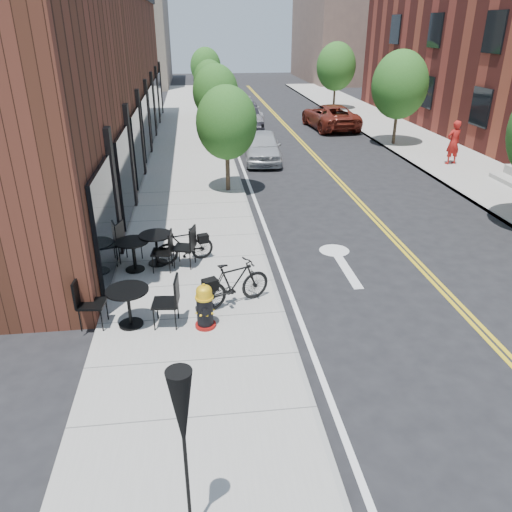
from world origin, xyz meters
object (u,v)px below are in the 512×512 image
parked_car_far (330,116)px  bicycle_right (234,283)px  bicycle_left (184,245)px  bistro_set_b (156,245)px  parked_car_c (244,110)px  parked_car_a (263,147)px  bistro_set_c (133,251)px  parked_car_b (242,117)px  pedestrian (453,142)px  fire_hydrant (205,307)px  bistro_set_a (129,302)px  patio_umbrella (183,424)px

parked_car_far → bicycle_right: bearing=65.4°
bicycle_left → parked_car_far: bearing=138.9°
bicycle_right → parked_car_far: size_ratio=0.33×
bistro_set_b → parked_car_c: 22.15m
bicycle_left → parked_car_a: 11.32m
parked_car_a → bicycle_right: bearing=-95.1°
bistro_set_b → bistro_set_c: bistro_set_b is taller
parked_car_b → pedestrian: size_ratio=2.56×
bistro_set_c → parked_car_c: size_ratio=0.43×
fire_hydrant → bistro_set_a: 1.56m
parked_car_c → pedestrian: 15.13m
fire_hydrant → parked_car_b: (2.84, 21.43, 0.21)m
fire_hydrant → bicycle_right: bicycle_right is taller
bistro_set_c → parked_car_a: parked_car_a is taller
bistro_set_a → parked_car_a: parked_car_a is taller
fire_hydrant → parked_car_c: (3.34, 24.86, 0.08)m
parked_car_b → parked_car_a: bearing=-93.1°
bistro_set_c → pedestrian: (13.04, 9.16, 0.43)m
bistro_set_c → parked_car_far: (9.93, 18.61, 0.08)m
fire_hydrant → bistro_set_c: (-1.71, 2.85, 0.06)m
bistro_set_c → pedestrian: bearing=41.2°
bistro_set_a → bistro_set_b: 2.94m
bistro_set_a → bistro_set_c: bistro_set_a is taller
parked_car_a → parked_car_b: (-0.25, 7.48, 0.12)m
parked_car_far → pedestrian: size_ratio=2.74×
patio_umbrella → parked_car_far: bearing=71.9°
bicycle_left → bicycle_right: (1.10, -2.37, 0.06)m
bistro_set_c → bicycle_left: bearing=21.2°
bistro_set_a → patio_umbrella: size_ratio=0.82×
bicycle_right → bistro_set_c: 3.12m
parked_car_c → bicycle_left: bearing=-103.7°
parked_car_a → parked_car_c: parked_car_a is taller
fire_hydrant → bistro_set_a: bearing=157.1°
patio_umbrella → parked_car_far: size_ratio=0.47×
parked_car_c → bicycle_right: bearing=-100.1°
bicycle_left → parked_car_a: (3.52, 10.76, 0.10)m
parked_car_a → pedestrian: 8.47m
fire_hydrant → parked_car_b: bearing=68.7°
bicycle_left → bistro_set_c: bearing=-90.6°
bicycle_right → parked_car_c: 24.18m
fire_hydrant → parked_car_far: bearing=55.2°
bicycle_left → parked_car_c: 21.99m
parked_car_c → parked_car_far: bearing=-38.6°
bicycle_left → parked_car_b: bearing=154.1°
bistro_set_c → fire_hydrant: bearing=-53.0°
fire_hydrant → bistro_set_b: bearing=96.1°
bistro_set_b → parked_car_c: size_ratio=0.45×
fire_hydrant → bistro_set_b: bistro_set_b is taller
bicycle_right → fire_hydrant: bearing=117.5°
bistro_set_c → parked_car_c: bearing=83.2°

